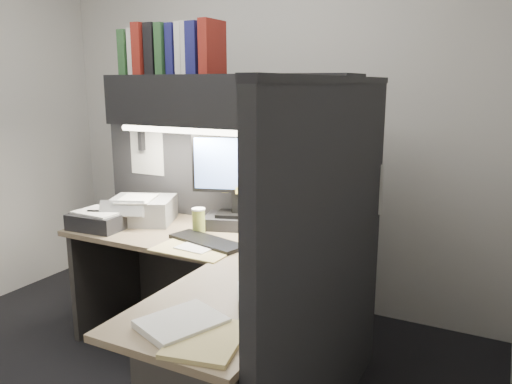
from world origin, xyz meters
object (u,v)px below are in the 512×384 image
at_px(desk, 201,336).
at_px(overhead_shelf, 226,101).
at_px(keyboard, 207,241).
at_px(monitor, 236,191).
at_px(notebook_stack, 100,220).
at_px(telephone, 294,233).
at_px(printer, 142,210).
at_px(coffee_cup, 199,222).

distance_m(desk, overhead_shelf, 1.33).
bearing_deg(keyboard, monitor, 104.76).
bearing_deg(notebook_stack, telephone, 14.80).
bearing_deg(telephone, desk, -106.36).
distance_m(monitor, notebook_stack, 0.85).
xyz_separation_m(telephone, printer, (-1.02, -0.07, 0.03)).
bearing_deg(printer, overhead_shelf, -10.57).
xyz_separation_m(telephone, notebook_stack, (-1.16, -0.31, 0.00)).
relative_size(overhead_shelf, keyboard, 3.31).
bearing_deg(telephone, printer, -178.95).
height_order(overhead_shelf, printer, overhead_shelf).
relative_size(keyboard, printer, 1.22).
distance_m(telephone, coffee_cup, 0.57).
xyz_separation_m(desk, telephone, (0.17, 0.70, 0.33)).
xyz_separation_m(overhead_shelf, printer, (-0.56, -0.12, -0.69)).
height_order(desk, coffee_cup, coffee_cup).
relative_size(desk, keyboard, 3.63).
xyz_separation_m(coffee_cup, printer, (-0.46, 0.05, 0.01)).
bearing_deg(desk, telephone, 76.74).
xyz_separation_m(coffee_cup, notebook_stack, (-0.60, -0.19, -0.02)).
height_order(desk, printer, printer).
height_order(monitor, coffee_cup, monitor).
height_order(desk, keyboard, keyboard).
relative_size(keyboard, telephone, 2.05).
height_order(coffee_cup, notebook_stack, coffee_cup).
xyz_separation_m(keyboard, telephone, (0.41, 0.26, 0.03)).
xyz_separation_m(monitor, printer, (-0.60, -0.16, -0.15)).
xyz_separation_m(desk, coffee_cup, (-0.40, 0.58, 0.36)).
xyz_separation_m(keyboard, printer, (-0.61, 0.19, 0.07)).
bearing_deg(telephone, keyboard, -150.88).
distance_m(desk, telephone, 0.79).
relative_size(printer, notebook_stack, 1.19).
bearing_deg(notebook_stack, desk, -21.70).
height_order(monitor, printer, monitor).
xyz_separation_m(monitor, notebook_stack, (-0.74, -0.39, -0.18)).
distance_m(overhead_shelf, monitor, 0.54).
distance_m(printer, notebook_stack, 0.27).
bearing_deg(notebook_stack, overhead_shelf, 27.23).
bearing_deg(overhead_shelf, telephone, -6.20).
bearing_deg(desk, overhead_shelf, 111.79).
relative_size(coffee_cup, notebook_stack, 0.44).
bearing_deg(monitor, telephone, -29.81).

